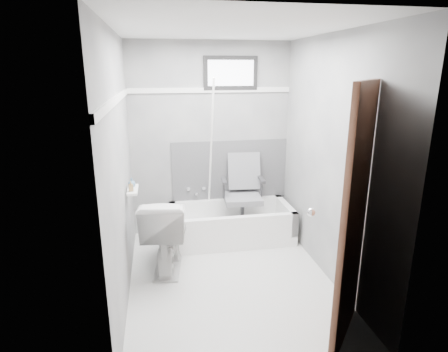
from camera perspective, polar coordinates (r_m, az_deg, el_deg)
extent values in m
plane|color=white|center=(3.96, 0.93, -15.46)|extent=(2.60, 2.60, 0.00)
plane|color=silver|center=(3.39, 1.13, 21.61)|extent=(2.60, 2.60, 0.00)
cube|color=slate|center=(4.74, -2.05, 5.46)|extent=(2.00, 0.02, 2.40)
cube|color=slate|center=(2.29, 7.41, -6.44)|extent=(2.00, 0.02, 2.40)
cube|color=slate|center=(3.44, -15.53, 0.79)|extent=(0.02, 2.60, 2.40)
cube|color=slate|center=(3.81, 15.96, 2.20)|extent=(0.02, 2.60, 2.40)
imported|color=silver|center=(4.05, -8.83, -8.51)|extent=(0.56, 0.87, 0.80)
cube|color=#4C4C4F|center=(4.86, 0.93, 0.90)|extent=(1.50, 0.02, 0.78)
cube|color=white|center=(4.65, -2.11, 12.95)|extent=(2.00, 0.02, 0.06)
cube|color=white|center=(3.34, -16.11, 11.13)|extent=(0.02, 2.60, 0.06)
cylinder|color=white|center=(4.53, -2.03, 3.03)|extent=(0.02, 0.61, 1.87)
cube|color=white|center=(3.87, -13.73, -2.06)|extent=(0.10, 0.32, 0.02)
imported|color=#9D7D4E|center=(3.77, -14.01, -1.49)|extent=(0.05, 0.05, 0.10)
imported|color=slate|center=(3.91, -13.89, -0.97)|extent=(0.10, 0.10, 0.10)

